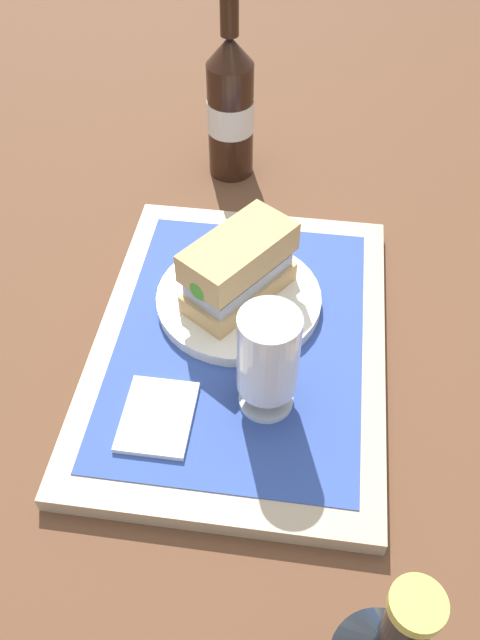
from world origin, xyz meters
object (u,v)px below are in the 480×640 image
object	(u,v)px
second_bottle	(230,106)
beer_glass	(268,360)
plate	(239,299)
sandwich	(237,269)

from	to	relation	value
second_bottle	beer_glass	bearing A→B (deg)	13.03
plate	second_bottle	world-z (taller)	second_bottle
plate	sandwich	size ratio (longest dim) A/B	1.33
sandwich	beer_glass	distance (m)	0.14
beer_glass	second_bottle	xyz separation A→B (m)	(-0.42, -0.10, 0.02)
beer_glass	second_bottle	size ratio (longest dim) A/B	0.47
plate	second_bottle	size ratio (longest dim) A/B	0.71
plate	sandwich	distance (m)	0.05
plate	second_bottle	xyz separation A→B (m)	(-0.29, -0.05, 0.08)
sandwich	second_bottle	world-z (taller)	second_bottle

